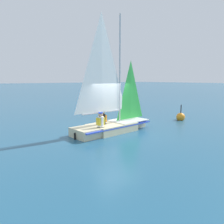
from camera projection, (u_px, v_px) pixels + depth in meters
The scene contains 5 objects.
ground_plane at pixel (112, 131), 11.43m from camera, with size 260.00×260.00×0.00m, color #235675.
sailboat_main at pixel (111, 116), 11.26m from camera, with size 1.97×4.55×5.96m.
sailor_helm at pixel (103, 120), 11.13m from camera, with size 0.33×0.36×1.16m.
sailor_crew at pixel (101, 123), 10.40m from camera, with size 0.33×0.36×1.16m.
buoy_marker at pixel (181, 117), 14.58m from camera, with size 0.57×0.57×1.11m.
Camera 1 is at (9.01, -6.56, 2.74)m, focal length 35.00 mm.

